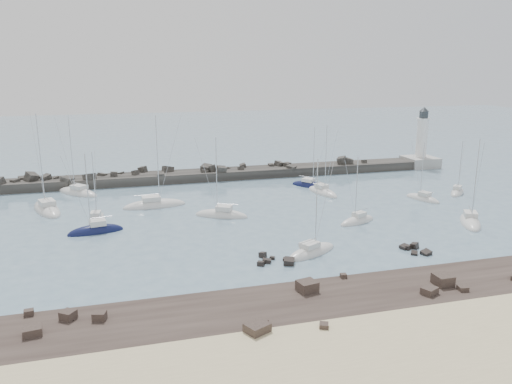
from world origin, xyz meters
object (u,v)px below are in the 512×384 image
(sailboat_6, at_px, (323,193))
(sailboat_7, at_px, (312,252))
(sailboat_11, at_px, (470,222))
(sailboat_13, at_px, (78,193))
(sailboat_2, at_px, (96,231))
(sailboat_1, at_px, (47,210))
(sailboat_10, at_px, (423,199))
(sailboat_9, at_px, (357,221))
(sailboat_12, at_px, (457,193))
(sailboat_5, at_px, (222,216))
(sailboat_8, at_px, (310,186))
(sailboat_3, at_px, (96,219))
(sailboat_4, at_px, (155,206))
(lighthouse, at_px, (421,154))

(sailboat_6, distance_m, sailboat_7, 31.31)
(sailboat_11, bearing_deg, sailboat_13, 149.11)
(sailboat_2, height_order, sailboat_6, sailboat_6)
(sailboat_1, xyz_separation_m, sailboat_10, (63.05, -10.25, -0.02))
(sailboat_9, bearing_deg, sailboat_12, 23.34)
(sailboat_5, distance_m, sailboat_9, 20.93)
(sailboat_2, bearing_deg, sailboat_7, -31.00)
(sailboat_1, relative_size, sailboat_5, 1.25)
(sailboat_2, xyz_separation_m, sailboat_5, (18.77, 2.90, -0.01))
(sailboat_8, xyz_separation_m, sailboat_11, (14.40, -28.64, 0.01))
(sailboat_2, height_order, sailboat_3, sailboat_2)
(sailboat_3, xyz_separation_m, sailboat_11, (54.07, -16.70, 0.01))
(sailboat_5, height_order, sailboat_11, sailboat_11)
(sailboat_12, bearing_deg, sailboat_7, -150.21)
(sailboat_5, height_order, sailboat_9, sailboat_5)
(sailboat_5, distance_m, sailboat_6, 23.12)
(sailboat_10, relative_size, sailboat_11, 0.79)
(sailboat_12, xyz_separation_m, sailboat_13, (-67.76, 18.51, -0.01))
(sailboat_4, height_order, sailboat_10, sailboat_4)
(sailboat_3, distance_m, sailboat_4, 10.63)
(sailboat_5, xyz_separation_m, sailboat_6, (21.07, 9.52, -0.01))
(sailboat_3, height_order, sailboat_5, sailboat_5)
(sailboat_9, bearing_deg, sailboat_3, 162.79)
(sailboat_10, distance_m, sailboat_13, 62.51)
(sailboat_7, distance_m, sailboat_12, 43.13)
(sailboat_11, bearing_deg, sailboat_10, 85.63)
(sailboat_10, bearing_deg, sailboat_4, 169.90)
(sailboat_11, distance_m, sailboat_13, 67.47)
(lighthouse, relative_size, sailboat_2, 1.18)
(sailboat_3, relative_size, sailboat_13, 0.73)
(sailboat_3, distance_m, sailboat_10, 55.20)
(sailboat_6, bearing_deg, lighthouse, 28.83)
(sailboat_6, relative_size, sailboat_10, 1.24)
(sailboat_7, xyz_separation_m, sailboat_8, (13.17, 33.94, 0.00))
(sailboat_12, bearing_deg, sailboat_11, -121.44)
(lighthouse, relative_size, sailboat_10, 1.32)
(sailboat_5, bearing_deg, sailboat_4, 138.37)
(lighthouse, relative_size, sailboat_11, 1.05)
(sailboat_12, bearing_deg, sailboat_4, 173.80)
(sailboat_10, bearing_deg, sailboat_7, -146.16)
(sailboat_1, xyz_separation_m, sailboat_6, (47.86, -1.16, -0.01))
(sailboat_1, bearing_deg, sailboat_4, -6.87)
(sailboat_8, height_order, sailboat_13, sailboat_13)
(sailboat_1, relative_size, sailboat_12, 1.59)
(sailboat_13, bearing_deg, sailboat_6, -14.92)
(sailboat_13, bearing_deg, sailboat_4, -44.02)
(lighthouse, bearing_deg, sailboat_12, -108.30)
(sailboat_4, bearing_deg, sailboat_2, -128.26)
(sailboat_9, xyz_separation_m, sailboat_13, (-41.81, 29.71, -0.00))
(sailboat_2, xyz_separation_m, sailboat_10, (55.04, 3.33, -0.02))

